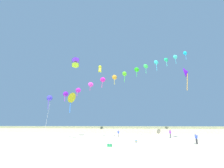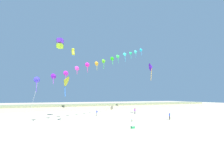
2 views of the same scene
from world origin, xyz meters
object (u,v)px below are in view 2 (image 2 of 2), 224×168
object	(u,v)px
large_kite_low_lead	(73,52)
large_kite_high_solo	(65,81)
large_kite_mid_trail	(151,67)
person_near_right	(97,112)
beach_cooler	(133,127)
beach_ball	(132,120)
person_mid_center	(135,111)
large_kite_outer_drift	(60,43)
person_near_left	(170,116)

from	to	relation	value
large_kite_low_lead	large_kite_high_solo	world-z (taller)	large_kite_low_lead
large_kite_mid_trail	large_kite_high_solo	size ratio (longest dim) A/B	1.20
person_near_right	large_kite_low_lead	xyz separation A→B (m)	(-5.51, 5.20, 16.38)
large_kite_low_lead	beach_cooler	bearing A→B (deg)	-73.78
beach_ball	large_kite_low_lead	bearing A→B (deg)	120.87
person_near_right	beach_cooler	world-z (taller)	person_near_right
person_mid_center	large_kite_high_solo	bearing A→B (deg)	-161.02
large_kite_low_lead	large_kite_mid_trail	xyz separation A→B (m)	(19.71, -8.76, -4.37)
large_kite_mid_trail	large_kite_outer_drift	size ratio (longest dim) A/B	2.33
person_mid_center	large_kite_mid_trail	size ratio (longest dim) A/B	0.35
beach_cooler	large_kite_outer_drift	bearing A→B (deg)	127.04
person_near_left	person_mid_center	bearing A→B (deg)	98.34
person_near_left	large_kite_high_solo	xyz separation A→B (m)	(-20.85, 4.69, 6.94)
person_near_left	large_kite_low_lead	distance (m)	29.65
person_mid_center	large_kite_outer_drift	world-z (taller)	large_kite_outer_drift
large_kite_low_lead	beach_cooler	xyz separation A→B (m)	(6.30, -21.67, -17.08)
large_kite_high_solo	large_kite_outer_drift	bearing A→B (deg)	103.03
person_near_left	large_kite_mid_trail	world-z (taller)	large_kite_mid_trail
large_kite_mid_trail	beach_cooler	distance (m)	22.53
large_kite_mid_trail	person_near_left	bearing A→B (deg)	-102.27
large_kite_outer_drift	beach_ball	bearing A→B (deg)	-29.89
person_mid_center	person_near_right	bearing A→B (deg)	177.37
person_near_left	person_near_right	bearing A→B (deg)	136.48
large_kite_low_lead	beach_ball	distance (m)	25.17
person_near_right	person_mid_center	distance (m)	10.77
large_kite_outer_drift	beach_cooler	size ratio (longest dim) A/B	3.63
person_near_left	large_kite_high_solo	world-z (taller)	large_kite_high_solo
large_kite_outer_drift	person_near_left	bearing A→B (deg)	-22.02
person_near_right	person_near_left	bearing A→B (deg)	-43.52
person_near_right	large_kite_mid_trail	size ratio (longest dim) A/B	0.32
large_kite_low_lead	beach_ball	size ratio (longest dim) A/B	6.63
person_near_right	large_kite_outer_drift	xyz separation A→B (m)	(-9.39, -2.97, 15.55)
large_kite_outer_drift	beach_ball	xyz separation A→B (m)	(13.35, -7.67, -16.27)
person_near_right	large_kite_mid_trail	bearing A→B (deg)	-14.07
person_near_left	large_kite_high_solo	distance (m)	22.47
person_near_left	person_near_right	size ratio (longest dim) A/B	0.96
person_mid_center	beach_ball	xyz separation A→B (m)	(-6.79, -10.15, -0.81)
large_kite_mid_trail	beach_ball	distance (m)	17.81
large_kite_low_lead	large_kite_mid_trail	bearing A→B (deg)	-23.96
person_near_right	beach_ball	distance (m)	11.38
beach_ball	person_near_right	bearing A→B (deg)	110.43
person_near_right	beach_cooler	size ratio (longest dim) A/B	2.71
person_near_right	large_kite_low_lead	distance (m)	18.05
large_kite_mid_trail	large_kite_high_solo	xyz separation A→B (m)	(-22.64, -3.54, -5.11)
person_near_left	large_kite_outer_drift	distance (m)	28.21
person_near_right	large_kite_outer_drift	size ratio (longest dim) A/B	0.75
large_kite_mid_trail	large_kite_outer_drift	distance (m)	23.86
person_near_left	beach_ball	size ratio (longest dim) A/B	4.15
large_kite_low_lead	person_mid_center	bearing A→B (deg)	-19.29
person_near_left	beach_ball	distance (m)	8.55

